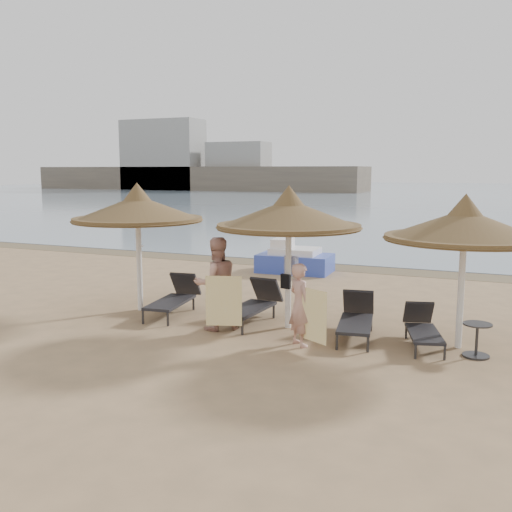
{
  "coord_description": "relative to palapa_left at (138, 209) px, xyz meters",
  "views": [
    {
      "loc": [
        4.33,
        -10.27,
        3.45
      ],
      "look_at": [
        -0.55,
        1.2,
        1.57
      ],
      "focal_mm": 40.0,
      "sensor_mm": 36.0,
      "label": 1
    }
  ],
  "objects": [
    {
      "name": "pedal_boat",
      "position": [
        1.75,
        6.56,
        -2.09
      ],
      "size": [
        2.51,
        1.54,
        1.14
      ],
      "rotation": [
        0.0,
        0.0,
        0.04
      ],
      "color": "#344BBE",
      "rests_on": "ground"
    },
    {
      "name": "palapa_left",
      "position": [
        0.0,
        0.0,
        0.0
      ],
      "size": [
        3.18,
        3.18,
        3.15
      ],
      "rotation": [
        0.0,
        0.0,
        -0.02
      ],
      "color": "white",
      "rests_on": "ground"
    },
    {
      "name": "towel_left",
      "position": [
        2.89,
        -1.16,
        -1.77
      ],
      "size": [
        0.73,
        0.26,
        1.07
      ],
      "rotation": [
        0.0,
        0.0,
        0.32
      ],
      "color": "yellow",
      "rests_on": "ground"
    },
    {
      "name": "palapa_right",
      "position": [
        7.5,
        -0.12,
        -0.11
      ],
      "size": [
        3.04,
        3.04,
        3.02
      ],
      "rotation": [
        0.0,
        0.0,
        0.2
      ],
      "color": "white",
      "rests_on": "ground"
    },
    {
      "name": "lounger_near_right",
      "position": [
        5.46,
        -0.11,
        -2.11
      ],
      "size": [
        0.97,
        2.05,
        0.88
      ],
      "rotation": [
        0.0,
        0.0,
        0.16
      ],
      "color": "#2D2C2F",
      "rests_on": "ground"
    },
    {
      "name": "palapa_center",
      "position": [
        3.92,
        -0.07,
        -0.01
      ],
      "size": [
        3.16,
        3.16,
        3.14
      ],
      "rotation": [
        0.0,
        0.0,
        -0.15
      ],
      "color": "white",
      "rests_on": "ground"
    },
    {
      "name": "far_shore",
      "position": [
        -21.36,
        76.49,
        0.4
      ],
      "size": [
        150.0,
        54.8,
        12.0
      ],
      "color": "#6C5E4D",
      "rests_on": "ground"
    },
    {
      "name": "lounger_far_left",
      "position": [
        0.97,
        0.04,
        -2.1
      ],
      "size": [
        0.93,
        2.11,
        0.91
      ],
      "rotation": [
        0.0,
        0.0,
        0.13
      ],
      "color": "#2D2C2F",
      "rests_on": "ground"
    },
    {
      "name": "person_left",
      "position": [
        2.54,
        -0.81,
        -1.33
      ],
      "size": [
        1.27,
        1.26,
        2.36
      ],
      "primitive_type": "imported",
      "rotation": [
        0.0,
        0.0,
        3.91
      ],
      "color": "tan",
      "rests_on": "ground"
    },
    {
      "name": "sea",
      "position": [
        3.74,
        78.66,
        -2.5
      ],
      "size": [
        200.0,
        140.0,
        0.03
      ],
      "primitive_type": "cube",
      "color": "gray",
      "rests_on": "ground"
    },
    {
      "name": "side_table",
      "position": [
        7.84,
        -0.57,
        -2.21
      ],
      "size": [
        0.53,
        0.53,
        0.64
      ],
      "rotation": [
        0.0,
        0.0,
        -0.21
      ],
      "color": "#2D2C2F",
      "rests_on": "ground"
    },
    {
      "name": "lounger_near_left",
      "position": [
        3.0,
        0.14,
        -2.09
      ],
      "size": [
        0.83,
        2.11,
        0.93
      ],
      "rotation": [
        0.0,
        0.0,
        -0.07
      ],
      "color": "#2D2C2F",
      "rests_on": "ground"
    },
    {
      "name": "buoy_left",
      "position": [
        -1.68,
        22.33,
        -2.33
      ],
      "size": [
        0.35,
        0.35,
        0.35
      ],
      "primitive_type": "sphere",
      "color": "gold",
      "rests_on": "ground"
    },
    {
      "name": "towel_right",
      "position": [
        4.93,
        -1.45,
        -1.8
      ],
      "size": [
        0.65,
        0.37,
        1.02
      ],
      "rotation": [
        0.0,
        0.0,
        -0.5
      ],
      "color": "yellow",
      "rests_on": "ground"
    },
    {
      "name": "bag_dark",
      "position": [
        3.92,
        -0.23,
        -1.44
      ],
      "size": [
        0.23,
        0.12,
        0.32
      ],
      "rotation": [
        0.0,
        0.0,
        -0.22
      ],
      "color": "black",
      "rests_on": "ground"
    },
    {
      "name": "ground",
      "position": [
        3.74,
        -1.34,
        -2.51
      ],
      "size": [
        160.0,
        160.0,
        0.0
      ],
      "primitive_type": "plane",
      "color": "#A38057",
      "rests_on": "ground"
    },
    {
      "name": "lounger_far_right",
      "position": [
        6.81,
        -0.19,
        -2.16
      ],
      "size": [
        1.02,
        1.82,
        0.78
      ],
      "rotation": [
        0.0,
        0.0,
        0.28
      ],
      "color": "#2D2C2F",
      "rests_on": "ground"
    },
    {
      "name": "bag_patterned",
      "position": [
        3.92,
        0.11,
        -1.15
      ],
      "size": [
        0.34,
        0.23,
        0.42
      ],
      "rotation": [
        0.0,
        0.0,
        -0.39
      ],
      "color": "white",
      "rests_on": "ground"
    },
    {
      "name": "wet_sand_strip",
      "position": [
        3.74,
        8.06,
        -2.51
      ],
      "size": [
        200.0,
        1.6,
        0.01
      ],
      "primitive_type": "cube",
      "color": "brown",
      "rests_on": "ground"
    },
    {
      "name": "person_right",
      "position": [
        4.58,
        -1.2,
        -1.55
      ],
      "size": [
        1.05,
        1.0,
        1.92
      ],
      "primitive_type": "imported",
      "rotation": [
        0.0,
        0.0,
        2.46
      ],
      "color": "tan",
      "rests_on": "ground"
    }
  ]
}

